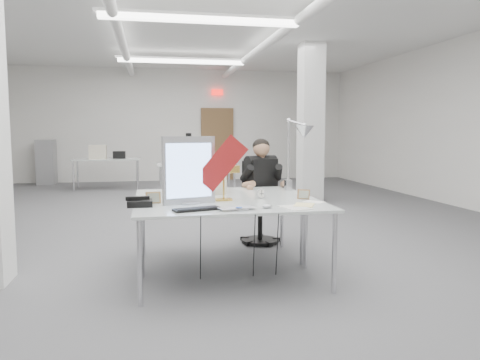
# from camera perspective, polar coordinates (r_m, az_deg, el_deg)

# --- Properties ---
(room_shell) EXTENTS (10.04, 14.04, 3.24)m
(room_shell) POSITION_cam_1_polar(r_m,az_deg,el_deg) (6.87, -4.43, 8.14)
(room_shell) COLOR #515154
(room_shell) RESTS_ON ground
(desk_main) EXTENTS (1.80, 0.90, 0.02)m
(desk_main) POSITION_cam_1_polar(r_m,az_deg,el_deg) (4.31, -0.86, -3.27)
(desk_main) COLOR silver
(desk_main) RESTS_ON room_shell
(desk_second) EXTENTS (1.80, 0.90, 0.02)m
(desk_second) POSITION_cam_1_polar(r_m,az_deg,el_deg) (5.19, -2.59, -1.69)
(desk_second) COLOR silver
(desk_second) RESTS_ON room_shell
(bg_desk_a) EXTENTS (1.60, 0.80, 0.02)m
(bg_desk_a) POSITION_cam_1_polar(r_m,az_deg,el_deg) (9.76, -5.33, 1.90)
(bg_desk_a) COLOR silver
(bg_desk_a) RESTS_ON room_shell
(bg_desk_b) EXTENTS (1.60, 0.80, 0.02)m
(bg_desk_b) POSITION_cam_1_polar(r_m,az_deg,el_deg) (11.96, -15.96, 2.44)
(bg_desk_b) COLOR silver
(bg_desk_b) RESTS_ON room_shell
(filing_cabinet) EXTENTS (0.45, 0.55, 1.20)m
(filing_cabinet) POSITION_cam_1_polar(r_m,az_deg,el_deg) (13.65, -22.54, 2.03)
(filing_cabinet) COLOR gray
(filing_cabinet) RESTS_ON room_shell
(office_chair) EXTENTS (0.64, 0.64, 1.00)m
(office_chair) POSITION_cam_1_polar(r_m,az_deg,el_deg) (5.98, 2.47, -3.00)
(office_chair) COLOR black
(office_chair) RESTS_ON room_shell
(seated_person) EXTENTS (0.66, 0.72, 0.87)m
(seated_person) POSITION_cam_1_polar(r_m,az_deg,el_deg) (5.88, 2.60, 0.76)
(seated_person) COLOR black
(seated_person) RESTS_ON office_chair
(monitor) EXTENTS (0.50, 0.19, 0.63)m
(monitor) POSITION_cam_1_polar(r_m,az_deg,el_deg) (4.39, -6.24, 1.19)
(monitor) COLOR #B5B5BA
(monitor) RESTS_ON desk_main
(pennant) EXTENTS (0.49, 0.14, 0.54)m
(pennant) POSITION_cam_1_polar(r_m,az_deg,el_deg) (4.39, -2.24, 2.05)
(pennant) COLOR maroon
(pennant) RESTS_ON monitor
(keyboard) EXTENTS (0.43, 0.25, 0.02)m
(keyboard) POSITION_cam_1_polar(r_m,az_deg,el_deg) (4.05, -5.25, -3.57)
(keyboard) COLOR black
(keyboard) RESTS_ON desk_main
(laptop) EXTENTS (0.36, 0.28, 0.03)m
(laptop) POSITION_cam_1_polar(r_m,az_deg,el_deg) (4.00, -0.12, -3.61)
(laptop) COLOR silver
(laptop) RESTS_ON desk_main
(mouse) EXTENTS (0.10, 0.07, 0.04)m
(mouse) POSITION_cam_1_polar(r_m,az_deg,el_deg) (4.15, 3.33, -3.22)
(mouse) COLOR #A3A4A8
(mouse) RESTS_ON desk_main
(bankers_lamp) EXTENTS (0.34, 0.16, 0.38)m
(bankers_lamp) POSITION_cam_1_polar(r_m,az_deg,el_deg) (4.59, -2.01, -0.18)
(bankers_lamp) COLOR gold
(bankers_lamp) RESTS_ON desk_main
(desk_phone) EXTENTS (0.23, 0.20, 0.06)m
(desk_phone) POSITION_cam_1_polar(r_m,az_deg,el_deg) (4.35, -12.11, -2.78)
(desk_phone) COLOR black
(desk_phone) RESTS_ON desk_main
(picture_frame_left) EXTENTS (0.14, 0.05, 0.11)m
(picture_frame_left) POSITION_cam_1_polar(r_m,az_deg,el_deg) (4.49, -10.53, -2.13)
(picture_frame_left) COLOR tan
(picture_frame_left) RESTS_ON desk_main
(picture_frame_right) EXTENTS (0.12, 0.10, 0.10)m
(picture_frame_right) POSITION_cam_1_polar(r_m,az_deg,el_deg) (4.73, 7.74, -1.74)
(picture_frame_right) COLOR #966940
(picture_frame_right) RESTS_ON desk_main
(desk_clock) EXTENTS (0.10, 0.04, 0.10)m
(desk_clock) POSITION_cam_1_polar(r_m,az_deg,el_deg) (4.76, 2.61, -1.64)
(desk_clock) COLOR #B5B5BA
(desk_clock) RESTS_ON desk_main
(paper_stack_a) EXTENTS (0.27, 0.33, 0.01)m
(paper_stack_a) POSITION_cam_1_polar(r_m,az_deg,el_deg) (4.19, 6.74, -3.36)
(paper_stack_a) COLOR silver
(paper_stack_a) RESTS_ON desk_main
(paper_stack_b) EXTENTS (0.26, 0.29, 0.01)m
(paper_stack_b) POSITION_cam_1_polar(r_m,az_deg,el_deg) (4.34, 7.81, -3.03)
(paper_stack_b) COLOR #F5E392
(paper_stack_b) RESTS_ON desk_main
(paper_stack_c) EXTENTS (0.22, 0.22, 0.01)m
(paper_stack_c) POSITION_cam_1_polar(r_m,az_deg,el_deg) (4.55, 8.99, -2.65)
(paper_stack_c) COLOR white
(paper_stack_c) RESTS_ON desk_main
(beige_monitor) EXTENTS (0.50, 0.49, 0.39)m
(beige_monitor) POSITION_cam_1_polar(r_m,az_deg,el_deg) (5.14, -4.64, 0.56)
(beige_monitor) COLOR beige
(beige_monitor) RESTS_ON desk_second
(architect_lamp) EXTENTS (0.36, 0.71, 0.87)m
(architect_lamp) POSITION_cam_1_polar(r_m,az_deg,el_deg) (5.15, 6.73, 3.20)
(architect_lamp) COLOR #BBBABF
(architect_lamp) RESTS_ON desk_second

